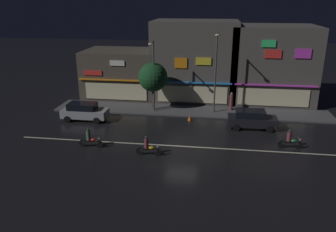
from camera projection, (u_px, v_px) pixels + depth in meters
ground_plane at (182, 146)px, 26.43m from camera, size 140.00×140.00×0.00m
lane_divider_stripe at (182, 146)px, 26.43m from camera, size 26.63×0.16×0.01m
sidewalk_far at (190, 111)px, 34.62m from camera, size 28.03×3.70×0.14m
storefront_left_block at (271, 64)px, 37.13m from camera, size 9.00×7.09×8.31m
storefront_center_block at (123, 73)px, 39.52m from camera, size 8.61×6.41×5.40m
storefront_right_block at (195, 61)px, 37.88m from camera, size 9.27×6.47×8.77m
streetlamp_west at (153, 71)px, 32.87m from camera, size 0.44×1.64×7.08m
streetlamp_mid at (216, 67)px, 32.32m from camera, size 0.44×1.64×7.93m
pedestrian_on_sidewalk at (231, 102)px, 34.41m from camera, size 0.37×0.37×1.83m
street_tree at (153, 77)px, 33.79m from camera, size 2.95×2.95×4.87m
parked_car_near_kerb at (252, 119)px, 29.88m from camera, size 4.30×1.98×1.67m
parked_car_trailing at (84, 111)px, 31.93m from camera, size 4.30×1.98×1.67m
motorcycle_lead at (290, 141)px, 25.92m from camera, size 1.90×0.60×1.52m
motorcycle_following at (148, 147)px, 24.72m from camera, size 1.90×0.60×1.52m
motorcycle_opposite_lane at (90, 140)px, 26.11m from camera, size 1.90×0.60×1.52m
traffic_cone at (190, 118)px, 31.98m from camera, size 0.36×0.36×0.55m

